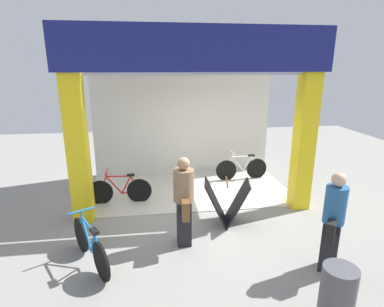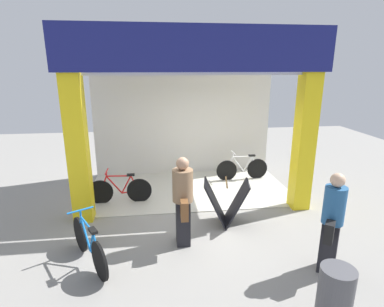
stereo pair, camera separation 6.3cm
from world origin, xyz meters
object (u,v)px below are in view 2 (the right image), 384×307
bicycle_inside_1 (242,169)px  pedestrian_0 (332,223)px  bicycle_parked_0 (89,245)px  sandwich_board_sign (226,203)px  bicycle_inside_0 (120,190)px  pedestrian_1 (183,201)px  trash_bin (334,300)px

bicycle_inside_1 → pedestrian_0: pedestrian_0 is taller
bicycle_parked_0 → sandwich_board_sign: 2.66m
bicycle_inside_1 → pedestrian_0: (0.18, -4.04, 0.49)m
bicycle_inside_1 → bicycle_inside_0: bearing=-160.6°
bicycle_inside_1 → pedestrian_0: size_ratio=0.92×
bicycle_inside_1 → sandwich_board_sign: sandwich_board_sign is taller
pedestrian_1 → trash_bin: pedestrian_1 is taller
trash_bin → pedestrian_1: bearing=127.2°
bicycle_parked_0 → pedestrian_1: pedestrian_1 is taller
bicycle_inside_0 → pedestrian_1: 2.32m
bicycle_inside_0 → bicycle_inside_1: size_ratio=0.99×
trash_bin → bicycle_inside_0: bearing=126.0°
bicycle_parked_0 → pedestrian_0: (3.67, -0.63, 0.48)m
bicycle_inside_0 → bicycle_parked_0: 2.28m
pedestrian_0 → bicycle_inside_1: bearing=92.5°
bicycle_inside_0 → bicycle_parked_0: size_ratio=1.07×
trash_bin → bicycle_parked_0: bearing=151.7°
pedestrian_0 → trash_bin: size_ratio=1.90×
sandwich_board_sign → pedestrian_0: bearing=-53.5°
bicycle_inside_0 → pedestrian_1: pedestrian_1 is taller
bicycle_inside_0 → trash_bin: bearing=-54.0°
bicycle_inside_1 → sandwich_board_sign: 2.62m
bicycle_inside_1 → trash_bin: 5.11m
bicycle_inside_1 → bicycle_parked_0: (-3.49, -3.41, 0.01)m
sandwich_board_sign → pedestrian_0: size_ratio=0.61×
bicycle_inside_1 → sandwich_board_sign: bearing=-113.4°
pedestrian_1 → bicycle_parked_0: bearing=-165.3°
bicycle_parked_0 → pedestrian_1: bearing=14.7°
bicycle_parked_0 → sandwich_board_sign: (2.45, 1.01, 0.12)m
bicycle_inside_0 → bicycle_parked_0: bearing=-96.5°
bicycle_inside_1 → pedestrian_1: size_ratio=0.91×
pedestrian_0 → sandwich_board_sign: bearing=126.5°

